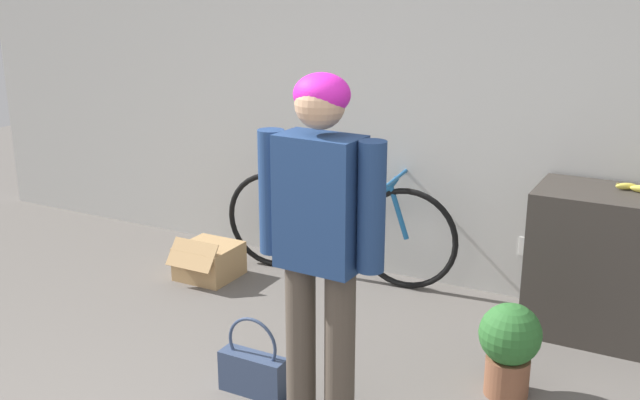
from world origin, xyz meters
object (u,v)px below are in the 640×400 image
at_px(bicycle, 337,225).
at_px(handbag, 253,370).
at_px(person, 320,226).
at_px(potted_plant, 509,345).
at_px(cardboard_box, 209,261).

height_order(bicycle, handbag, bicycle).
distance_m(bicycle, handbag, 1.57).
bearing_deg(person, potted_plant, 46.04).
bearing_deg(potted_plant, person, -136.59).
height_order(person, potted_plant, person).
relative_size(person, bicycle, 0.97).
height_order(person, handbag, person).
xyz_separation_m(person, cardboard_box, (-1.48, 1.17, -0.83)).
bearing_deg(person, handbag, 173.01).
bearing_deg(handbag, cardboard_box, 134.22).
bearing_deg(cardboard_box, potted_plant, -13.62).
height_order(bicycle, cardboard_box, bicycle).
bearing_deg(handbag, bicycle, 101.81).
distance_m(person, potted_plant, 1.16).
xyz_separation_m(bicycle, potted_plant, (1.41, -0.94, -0.10)).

